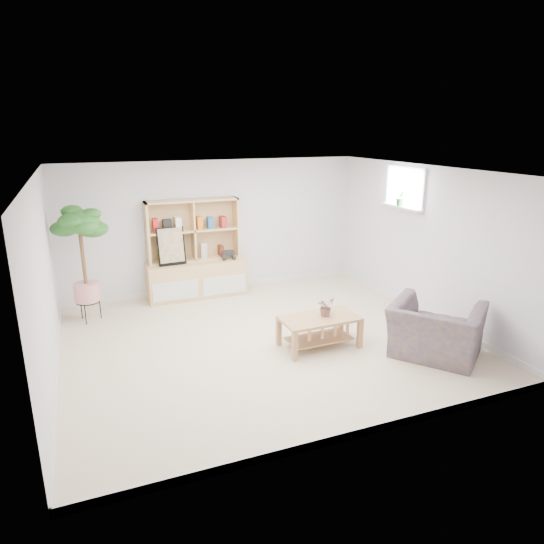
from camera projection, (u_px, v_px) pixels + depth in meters
name	position (u px, v px, depth m)	size (l,w,h in m)	color
floor	(264.00, 340.00, 6.99)	(5.50, 5.00, 0.01)	#CBB393
ceiling	(263.00, 171.00, 6.31)	(5.50, 5.00, 0.01)	white
walls	(263.00, 260.00, 6.65)	(5.51, 5.01, 2.40)	silver
baseboard	(264.00, 337.00, 6.98)	(5.50, 5.00, 0.10)	silver
window	(406.00, 188.00, 7.93)	(0.10, 0.98, 0.68)	silver
window_sill	(401.00, 207.00, 8.00)	(0.14, 1.00, 0.04)	silver
storage_unit	(195.00, 249.00, 8.58)	(1.75, 0.59, 1.75)	tan
poster	(171.00, 246.00, 8.33)	(0.48, 0.11, 0.66)	yellow
toy_truck	(228.00, 254.00, 8.77)	(0.32, 0.22, 0.17)	black
coffee_table	(319.00, 332.00, 6.74)	(1.07, 0.58, 0.44)	#A67D53
table_plant	(326.00, 307.00, 6.69)	(0.24, 0.21, 0.27)	#23662B
floor_tree	(84.00, 265.00, 7.45)	(0.67, 0.67, 1.83)	#276426
armchair	(436.00, 327.00, 6.39)	(1.13, 0.99, 0.84)	navy
sill_plant	(400.00, 198.00, 7.99)	(0.14, 0.11, 0.26)	#276426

